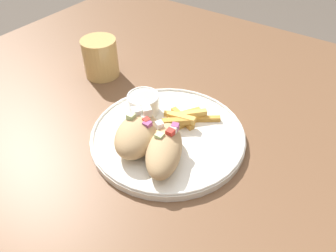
{
  "coord_description": "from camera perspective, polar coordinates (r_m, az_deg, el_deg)",
  "views": [
    {
      "loc": [
        -0.36,
        -0.31,
        1.16
      ],
      "look_at": [
        0.03,
        -0.03,
        0.74
      ],
      "focal_mm": 35.0,
      "sensor_mm": 36.0,
      "label": 1
    }
  ],
  "objects": [
    {
      "name": "sauce_ramekin",
      "position": [
        0.69,
        -4.3,
        4.12
      ],
      "size": [
        0.07,
        0.07,
        0.04
      ],
      "color": "white",
      "rests_on": "plate"
    },
    {
      "name": "water_glass",
      "position": [
        0.85,
        -11.65,
        11.3
      ],
      "size": [
        0.09,
        0.09,
        0.1
      ],
      "color": "tan",
      "rests_on": "table"
    },
    {
      "name": "fries_pile",
      "position": [
        0.67,
        3.21,
        1.44
      ],
      "size": [
        0.1,
        0.11,
        0.03
      ],
      "color": "gold",
      "rests_on": "plate"
    },
    {
      "name": "plate",
      "position": [
        0.65,
        0.0,
        -1.6
      ],
      "size": [
        0.31,
        0.31,
        0.02
      ],
      "color": "white",
      "rests_on": "table"
    },
    {
      "name": "table",
      "position": [
        0.7,
        -3.75,
        -6.53
      ],
      "size": [
        1.3,
        1.3,
        0.7
      ],
      "color": "brown",
      "rests_on": "ground_plane"
    },
    {
      "name": "pita_sandwich_near",
      "position": [
        0.58,
        -0.67,
        -4.09
      ],
      "size": [
        0.15,
        0.12,
        0.06
      ],
      "rotation": [
        0.0,
        0.0,
        0.47
      ],
      "color": "tan",
      "rests_on": "plate"
    },
    {
      "name": "pita_sandwich_far",
      "position": [
        0.61,
        -5.37,
        -1.44
      ],
      "size": [
        0.14,
        0.11,
        0.06
      ],
      "rotation": [
        0.0,
        0.0,
        0.34
      ],
      "color": "tan",
      "rests_on": "plate"
    }
  ]
}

